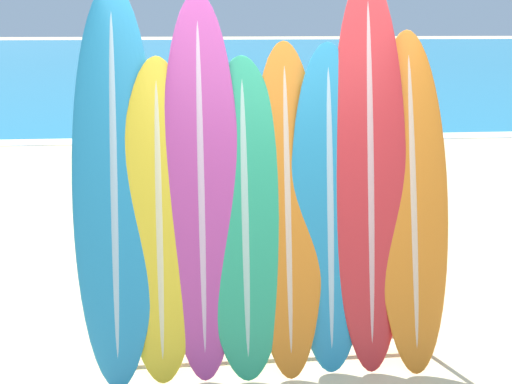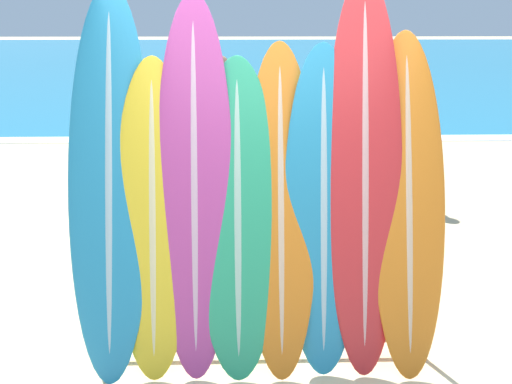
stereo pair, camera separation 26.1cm
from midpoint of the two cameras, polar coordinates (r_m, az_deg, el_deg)
ground_plane at (r=4.13m, az=4.72°, el=-17.63°), size 160.00×160.00×0.00m
ocean_water at (r=41.01m, az=-0.97°, el=12.95°), size 120.00×60.00×0.01m
surfboard_rack at (r=4.14m, az=2.13°, el=-9.33°), size 2.30×0.04×0.96m
surfboard_slot_0 at (r=4.00m, az=-11.95°, el=0.96°), size 0.55×0.86×2.54m
surfboard_slot_1 at (r=3.96m, az=-7.92°, el=-2.53°), size 0.51×0.63×2.08m
surfboard_slot_2 at (r=3.92m, az=-3.96°, el=0.48°), size 0.51×0.72×2.48m
surfboard_slot_3 at (r=3.93m, az=0.16°, el=-2.48°), size 0.55×0.67×2.08m
surfboard_slot_4 at (r=3.96m, az=4.27°, el=-1.73°), size 0.48×0.69×2.17m
surfboard_slot_5 at (r=3.99m, az=8.31°, el=-1.77°), size 0.52×0.56×2.16m
surfboard_slot_6 at (r=4.02m, az=12.11°, el=1.53°), size 0.51×0.72×2.61m
surfboard_slot_7 at (r=4.12m, az=16.02°, el=-1.08°), size 0.50×0.76×2.24m
person_near_water at (r=10.13m, az=-12.07°, el=8.36°), size 0.24×0.30×1.80m
person_mid_beach at (r=7.94m, az=15.13°, el=5.18°), size 0.21×0.26×1.58m
person_far_left at (r=10.02m, az=8.99°, el=7.55°), size 0.26×0.22×1.52m
person_far_right at (r=9.05m, az=-2.47°, el=7.74°), size 0.30×0.25×1.78m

